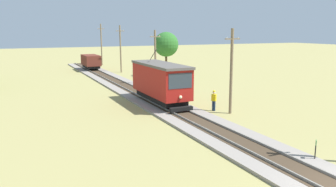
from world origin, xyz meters
name	(u,v)px	position (x,y,z in m)	size (l,w,h in m)	color
red_tram	(160,81)	(0.00, 18.76, 2.19)	(2.60, 8.54, 4.79)	maroon
freight_car	(91,61)	(0.00, 48.06, 1.56)	(2.40, 5.20, 2.31)	maroon
utility_pole_near_tram	(231,71)	(3.92, 13.38, 3.56)	(1.40, 0.31, 6.92)	#7A664C
utility_pole_mid	(155,57)	(3.92, 29.16, 3.50)	(1.40, 0.44, 6.81)	#7A664C
utility_pole_far	(121,48)	(3.92, 43.62, 3.88)	(1.40, 0.47, 7.56)	#7A664C
utility_pole_distant	(101,44)	(3.92, 56.23, 4.10)	(1.40, 0.27, 8.00)	#7A664C
trackside_signal_marker	(315,150)	(1.81, 2.90, 0.67)	(0.21, 0.21, 1.18)	black
track_worker	(214,99)	(3.17, 14.69, 0.98)	(0.41, 0.45, 1.78)	navy
tree_right_near	(166,44)	(8.61, 36.17, 4.70)	(3.62, 3.62, 6.54)	#4C3823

